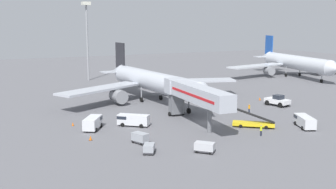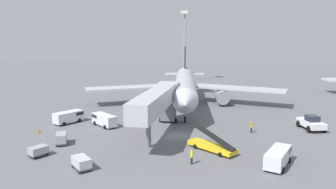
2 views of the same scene
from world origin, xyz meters
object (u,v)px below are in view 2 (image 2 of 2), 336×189
(airplane_at_gate, at_px, (185,85))
(baggage_cart_near_left, at_px, (81,163))
(service_van_mid_center, at_px, (69,116))
(jet_bridge, at_px, (159,100))
(service_van_outer_right, at_px, (104,119))
(pushback_tug, at_px, (311,123))
(safety_cone_charlie, at_px, (39,130))
(baggage_cart_far_left, at_px, (38,151))
(apron_light_mast, at_px, (185,32))
(ground_crew_worker_foreground, at_px, (192,156))
(ground_crew_worker_midground, at_px, (251,127))
(belt_loader_truck, at_px, (212,145))
(safety_cone_alpha, at_px, (65,116))
(safety_cone_bravo, at_px, (304,118))
(service_van_near_center, at_px, (278,156))
(baggage_cart_far_center, at_px, (61,138))

(airplane_at_gate, relative_size, baggage_cart_near_left, 15.08)
(airplane_at_gate, xyz_separation_m, service_van_mid_center, (-19.01, -17.76, -3.31))
(jet_bridge, height_order, service_van_outer_right, jet_bridge)
(pushback_tug, height_order, safety_cone_charlie, pushback_tug)
(baggage_cart_far_left, bearing_deg, apron_light_mast, 80.42)
(ground_crew_worker_foreground, bearing_deg, baggage_cart_far_left, -179.97)
(ground_crew_worker_midground, distance_m, safety_cone_charlie, 33.65)
(ground_crew_worker_midground, bearing_deg, safety_cone_charlie, -172.42)
(service_van_outer_right, bearing_deg, service_van_mid_center, 171.01)
(ground_crew_worker_midground, bearing_deg, baggage_cart_far_left, -153.14)
(airplane_at_gate, bearing_deg, ground_crew_worker_midground, -58.31)
(ground_crew_worker_foreground, bearing_deg, pushback_tug, 42.85)
(belt_loader_truck, bearing_deg, safety_cone_alpha, 151.57)
(safety_cone_alpha, bearing_deg, jet_bridge, -23.50)
(pushback_tug, relative_size, safety_cone_bravo, 7.42)
(service_van_near_center, xyz_separation_m, baggage_cart_far_left, (-29.40, -0.95, -0.40))
(safety_cone_charlie, xyz_separation_m, apron_light_mast, (17.89, 64.24, 16.32))
(pushback_tug, relative_size, baggage_cart_near_left, 1.89)
(baggage_cart_far_center, xyz_separation_m, safety_cone_charlie, (-6.14, 4.88, -0.51))
(jet_bridge, relative_size, pushback_tug, 3.79)
(baggage_cart_far_left, height_order, safety_cone_bravo, baggage_cart_far_left)
(service_van_near_center, bearing_deg, jet_bridge, 146.64)
(safety_cone_alpha, bearing_deg, safety_cone_bravo, 5.27)
(service_van_outer_right, relative_size, baggage_cart_near_left, 1.79)
(pushback_tug, height_order, baggage_cart_far_left, pushback_tug)
(service_van_near_center, distance_m, safety_cone_bravo, 24.62)
(jet_bridge, xyz_separation_m, ground_crew_worker_foreground, (5.78, -11.38, -4.42))
(airplane_at_gate, bearing_deg, baggage_cart_far_left, -115.17)
(service_van_near_center, bearing_deg, pushback_tug, 62.53)
(belt_loader_truck, distance_m, baggage_cart_far_left, 22.27)
(baggage_cart_near_left, relative_size, apron_light_mast, 0.12)
(baggage_cart_far_left, xyz_separation_m, baggage_cart_near_left, (6.97, -3.13, 0.06))
(ground_crew_worker_midground, xyz_separation_m, apron_light_mast, (-15.46, 59.81, 15.73))
(ground_crew_worker_midground, bearing_deg, apron_light_mast, 104.50)
(airplane_at_gate, relative_size, pushback_tug, 7.96)
(service_van_mid_center, relative_size, safety_cone_alpha, 8.33)
(baggage_cart_near_left, bearing_deg, baggage_cart_far_center, 128.09)
(jet_bridge, distance_m, belt_loader_truck, 11.40)
(pushback_tug, xyz_separation_m, safety_cone_alpha, (-43.50, 2.54, -0.80))
(baggage_cart_near_left, xyz_separation_m, ground_crew_worker_foreground, (12.35, 3.14, 0.16))
(service_van_mid_center, xyz_separation_m, ground_crew_worker_foreground, (22.48, -15.96, -0.22))
(pushback_tug, relative_size, ground_crew_worker_midground, 3.11)
(service_van_near_center, relative_size, baggage_cart_near_left, 1.98)
(service_van_near_center, distance_m, apron_light_mast, 76.54)
(pushback_tug, relative_size, service_van_near_center, 0.96)
(pushback_tug, distance_m, baggage_cart_near_left, 36.97)
(pushback_tug, height_order, belt_loader_truck, belt_loader_truck)
(baggage_cart_near_left, bearing_deg, service_van_mid_center, 117.94)
(belt_loader_truck, bearing_deg, ground_crew_worker_foreground, -116.02)
(jet_bridge, height_order, baggage_cart_near_left, jet_bridge)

